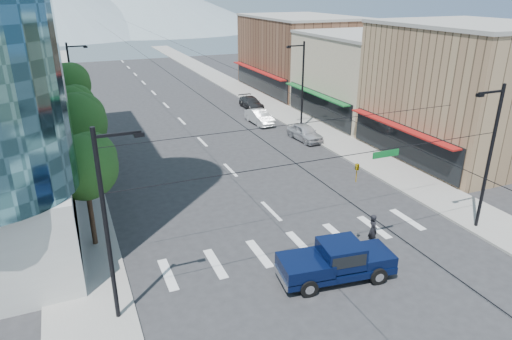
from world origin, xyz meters
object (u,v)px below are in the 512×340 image
object	(u,v)px
pickup_truck	(336,260)
parked_car_mid	(259,117)
parked_car_near	(305,132)
parked_car_far	(251,103)
pedestrian	(373,230)

from	to	relation	value
pickup_truck	parked_car_mid	distance (m)	28.85
pickup_truck	parked_car_mid	xyz separation A→B (m)	(7.75, 27.79, -0.29)
parked_car_near	pickup_truck	bearing A→B (deg)	-118.44
parked_car_mid	pickup_truck	bearing A→B (deg)	-108.03
pickup_truck	parked_car_far	xyz separation A→B (m)	(9.55, 34.52, -0.36)
parked_car_far	pickup_truck	bearing A→B (deg)	-105.13
pedestrian	parked_car_far	xyz separation A→B (m)	(5.83, 32.56, -0.29)
pedestrian	parked_car_mid	world-z (taller)	pedestrian
pickup_truck	parked_car_near	xyz separation A→B (m)	(9.55, 20.76, -0.27)
parked_car_mid	parked_car_far	world-z (taller)	parked_car_mid
parked_car_near	parked_car_far	bearing A→B (deg)	86.26
pickup_truck	parked_car_near	bearing A→B (deg)	72.62
pedestrian	pickup_truck	bearing A→B (deg)	128.30
pickup_truck	parked_car_mid	world-z (taller)	pickup_truck
parked_car_far	pedestrian	bearing A→B (deg)	-99.82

